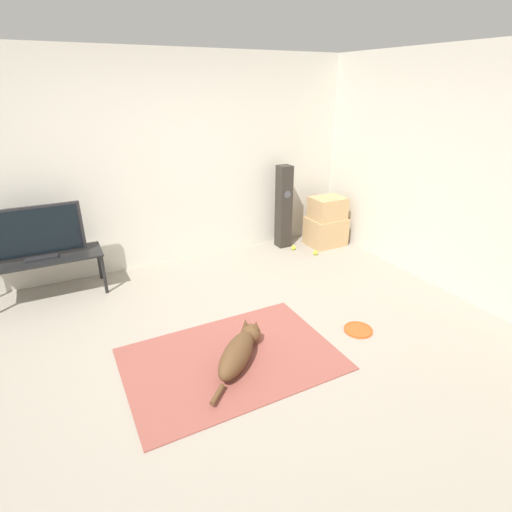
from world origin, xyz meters
name	(u,v)px	position (x,y,z in m)	size (l,w,h in m)	color
ground_plane	(234,344)	(0.00, 0.00, 0.00)	(12.00, 12.00, 0.00)	#9E9384
wall_back	(159,164)	(0.00, 2.10, 1.27)	(8.00, 0.06, 2.55)	beige
wall_right	(455,176)	(2.60, 0.00, 1.27)	(0.06, 8.00, 2.55)	beige
area_rug	(232,359)	(-0.11, -0.19, 0.01)	(1.77, 1.21, 0.01)	#934C42
dog	(239,351)	(-0.07, -0.27, 0.13)	(0.72, 0.70, 0.24)	brown
frisbee	(358,330)	(1.14, -0.36, 0.01)	(0.27, 0.27, 0.03)	#DB511E
cardboard_box_lower	(326,231)	(2.20, 1.61, 0.20)	(0.52, 0.42, 0.40)	tan
cardboard_box_upper	(328,208)	(2.21, 1.60, 0.55)	(0.46, 0.37, 0.30)	tan
floor_speaker	(284,207)	(1.62, 1.85, 0.58)	(0.18, 0.19, 1.16)	#2D2823
tv_stand	(43,262)	(-1.44, 1.74, 0.42)	(1.20, 0.46, 0.47)	black
tv	(36,233)	(-1.44, 1.74, 0.75)	(0.92, 0.20, 0.56)	#232326
tennis_ball_by_boxes	(316,253)	(1.85, 1.34, 0.03)	(0.07, 0.07, 0.07)	#C6E033
tennis_ball_near_speaker	(293,248)	(1.68, 1.64, 0.03)	(0.07, 0.07, 0.07)	#C6E033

